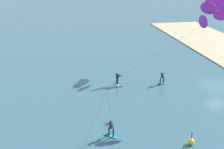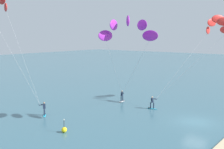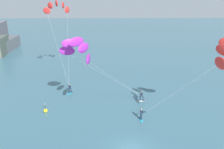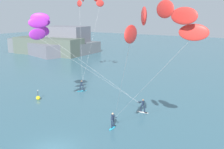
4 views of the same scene
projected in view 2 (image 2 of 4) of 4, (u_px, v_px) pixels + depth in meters
ground_plane at (196, 122)px, 31.26m from camera, size 240.00×240.00×0.00m
kitesurfer_mid_water at (215, 27)px, 37.45m from camera, size 9.83×9.17×12.37m
kitesurfer_far_out at (128, 32)px, 28.77m from camera, size 11.97×10.13×11.64m
marker_buoy at (64, 130)px, 27.83m from camera, size 0.56×0.56×1.38m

